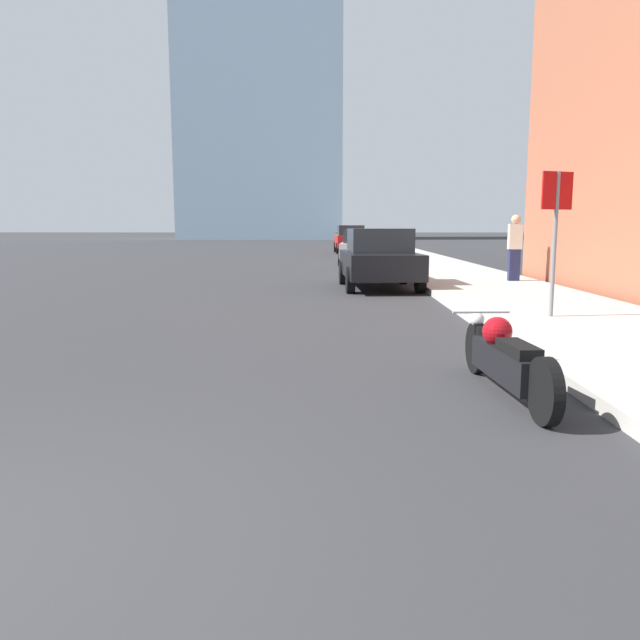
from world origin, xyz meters
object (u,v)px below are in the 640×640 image
Objects in this scene: motorcycle at (505,358)px; parked_car_green at (345,235)px; parked_car_black at (379,258)px; parked_car_silver at (360,247)px; pedestrian at (515,247)px; parked_car_yellow at (347,237)px; parked_car_red at (350,239)px; stop_sign at (556,219)px.

motorcycle is 0.58× the size of parked_car_green.
parked_car_silver is (-0.03, 10.96, -0.03)m from parked_car_black.
parked_car_green is 46.44m from pedestrian.
parked_car_yellow is (-0.53, 45.34, 0.50)m from motorcycle.
motorcycle is 1.35× the size of pedestrian.
parked_car_yellow is (-0.08, 34.75, 0.05)m from parked_car_black.
stop_sign reaches higher than parked_car_red.
parked_car_silver is 23.79m from parked_car_yellow.
stop_sign is 7.14m from pedestrian.
parked_car_yellow is (-0.05, 23.79, 0.09)m from parked_car_silver.
parked_car_red is 29.79m from stop_sign.
parked_car_silver is 10.91m from pedestrian.
stop_sign is (2.47, -40.99, 0.89)m from parked_car_yellow.
pedestrian is (3.30, 11.32, 0.73)m from motorcycle.
pedestrian reaches higher than parked_car_silver.
parked_car_silver is at bearing -87.31° from parked_car_green.
pedestrian is (3.78, -10.23, 0.32)m from parked_car_silver.
pedestrian is (3.84, -34.02, 0.23)m from parked_car_yellow.
stop_sign is 1.30× the size of pedestrian.
stop_sign reaches higher than motorcycle.
stop_sign reaches higher than parked_car_silver.
motorcycle is 0.59× the size of parked_car_red.
pedestrian is at bearing -83.26° from parked_car_red.
parked_car_black is 34.75m from parked_car_yellow.
pedestrian is at bearing 78.91° from stop_sign.
parked_car_green reaches higher than motorcycle.
parked_car_red is 0.99× the size of parked_car_green.
motorcycle is 21.57m from parked_car_silver.
motorcycle is at bearing -85.53° from parked_car_silver.
stop_sign is at bearing -84.72° from parked_car_green.
parked_car_yellow is at bearing 93.32° from parked_car_silver.
parked_car_red reaches higher than motorcycle.
parked_car_black is 47.01m from parked_car_green.
parked_car_black is 3.83m from pedestrian.
parked_car_black is 6.75m from stop_sign.
motorcycle is 45.35m from parked_car_yellow.
stop_sign is at bearing -101.09° from pedestrian.
parked_car_green reaches higher than parked_car_black.
parked_car_red reaches higher than parked_car_silver.
parked_car_black is at bearing -92.65° from parked_car_red.
parked_car_green is 53.32m from stop_sign.
parked_car_silver reaches higher than motorcycle.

